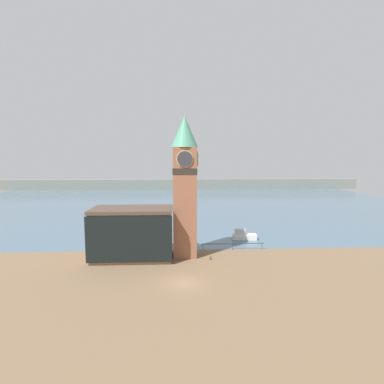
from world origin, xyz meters
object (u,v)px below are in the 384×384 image
(pier_building, at_px, (132,233))
(clock_tower, at_px, (185,183))
(mooring_bollard_near, at_px, (210,258))
(boat_near, at_px, (243,236))

(pier_building, bearing_deg, clock_tower, 5.92)
(pier_building, bearing_deg, mooring_bollard_near, -6.57)
(pier_building, bearing_deg, boat_near, 26.69)
(clock_tower, distance_m, mooring_bollard_near, 11.98)
(clock_tower, xyz_separation_m, boat_near, (11.29, 8.88, -10.74))
(pier_building, distance_m, boat_near, 21.85)
(pier_building, distance_m, mooring_bollard_near, 12.43)
(pier_building, relative_size, boat_near, 2.64)
(clock_tower, xyz_separation_m, pier_building, (-8.03, -0.83, -7.56))
(clock_tower, relative_size, mooring_bollard_near, 36.42)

